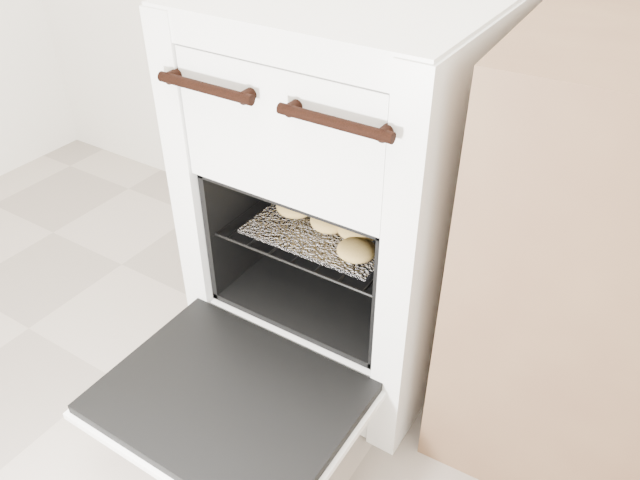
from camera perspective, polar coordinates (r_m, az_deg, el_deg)
The scene contains 5 objects.
stove at distance 1.50m, azimuth 2.95°, elevation 4.23°, with size 0.59×0.66×0.90m.
oven_door at distance 1.35m, azimuth -8.34°, elevation -14.32°, with size 0.53×0.41×0.04m.
oven_rack at distance 1.47m, azimuth 1.64°, elevation 1.78°, with size 0.43×0.41×0.01m.
foil_sheet at distance 1.45m, azimuth 1.25°, elevation 1.61°, with size 0.33×0.29×0.01m, color white.
baked_rolls at distance 1.42m, azimuth 1.14°, elevation 2.07°, with size 0.32×0.25×0.05m.
Camera 1 is at (0.71, 0.05, 1.22)m, focal length 35.00 mm.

